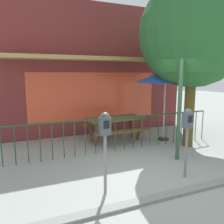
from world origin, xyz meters
TOP-DOWN VIEW (x-y plane):
  - ground at (0.00, 0.00)m, footprint 40.00×40.00m
  - pub_storefront at (0.00, 4.19)m, footprint 7.18×1.33m
  - patio_fence_front at (0.00, 1.87)m, footprint 6.05×0.04m
  - picnic_table_left at (0.25, 2.78)m, footprint 1.83×1.40m
  - patio_umbrella at (1.78, 2.30)m, footprint 1.89×1.89m
  - parking_meter_near at (0.54, -0.22)m, footprint 0.18×0.17m
  - parking_meter_far at (-1.24, -0.18)m, footprint 0.18×0.17m
  - street_tree at (2.08, 1.49)m, footprint 3.07×3.07m
  - street_lamp at (1.06, 0.69)m, footprint 0.28×0.28m
  - curb_edge at (0.00, -0.73)m, footprint 10.05×0.20m

SIDE VIEW (x-z plane):
  - ground at x=0.00m, z-range 0.00..0.00m
  - curb_edge at x=0.00m, z-range -0.06..0.06m
  - picnic_table_left at x=0.25m, z-range 0.21..1.01m
  - patio_fence_front at x=0.00m, z-range 0.18..1.15m
  - parking_meter_near at x=0.54m, z-range 0.40..1.85m
  - parking_meter_far at x=-1.24m, z-range 0.40..1.90m
  - patio_umbrella at x=1.78m, z-range 0.92..3.21m
  - pub_storefront at x=0.00m, z-range 0.00..4.57m
  - street_lamp at x=1.06m, z-range 0.57..4.09m
  - street_tree at x=2.08m, z-range 0.86..5.68m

